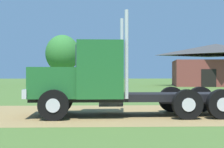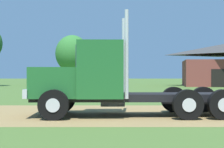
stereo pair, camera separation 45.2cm
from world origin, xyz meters
name	(u,v)px [view 2 (the right image)]	position (x,y,z in m)	size (l,w,h in m)	color
truck_foreground_white	(102,82)	(-6.02, -0.74, 1.31)	(8.10, 2.86, 3.92)	black
tree_mid	(71,54)	(-11.54, 35.30, 4.60)	(4.94, 4.94, 7.33)	#513823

